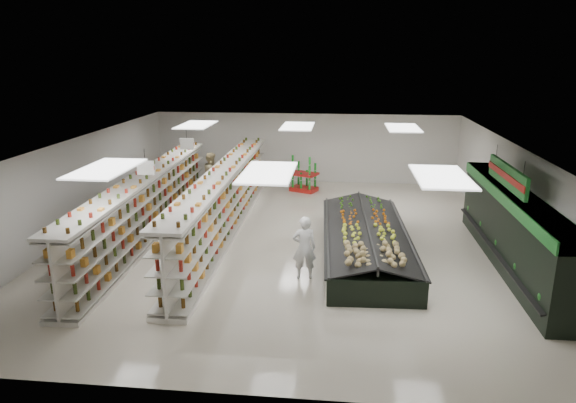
# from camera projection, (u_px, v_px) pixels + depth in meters

# --- Properties ---
(floor) EXTENTS (16.00, 16.00, 0.00)m
(floor) POSITION_uv_depth(u_px,v_px,m) (286.00, 239.00, 16.81)
(floor) COLOR beige
(floor) RESTS_ON ground
(ceiling) EXTENTS (14.00, 16.00, 0.02)m
(ceiling) POSITION_uv_depth(u_px,v_px,m) (286.00, 143.00, 15.92)
(ceiling) COLOR white
(ceiling) RESTS_ON wall_back
(wall_back) EXTENTS (14.00, 0.02, 3.20)m
(wall_back) POSITION_uv_depth(u_px,v_px,m) (305.00, 148.00, 24.01)
(wall_back) COLOR silver
(wall_back) RESTS_ON floor
(wall_front) EXTENTS (14.00, 0.02, 3.20)m
(wall_front) POSITION_uv_depth(u_px,v_px,m) (236.00, 314.00, 8.72)
(wall_front) COLOR silver
(wall_front) RESTS_ON floor
(wall_left) EXTENTS (0.02, 16.00, 3.20)m
(wall_left) POSITION_uv_depth(u_px,v_px,m) (78.00, 187.00, 17.07)
(wall_left) COLOR silver
(wall_left) RESTS_ON floor
(wall_right) EXTENTS (0.02, 16.00, 3.20)m
(wall_right) POSITION_uv_depth(u_px,v_px,m) (514.00, 199.00, 15.66)
(wall_right) COLOR silver
(wall_right) RESTS_ON floor
(produce_wall_case) EXTENTS (0.93, 8.00, 2.20)m
(produce_wall_case) POSITION_uv_depth(u_px,v_px,m) (512.00, 225.00, 14.37)
(produce_wall_case) COLOR black
(produce_wall_case) RESTS_ON floor
(aisle_sign_near) EXTENTS (0.52, 0.06, 0.75)m
(aisle_sign_near) POSITION_uv_depth(u_px,v_px,m) (145.00, 168.00, 14.52)
(aisle_sign_near) COLOR white
(aisle_sign_near) RESTS_ON ceiling
(aisle_sign_far) EXTENTS (0.52, 0.06, 0.75)m
(aisle_sign_far) POSITION_uv_depth(u_px,v_px,m) (187.00, 144.00, 18.34)
(aisle_sign_far) COLOR white
(aisle_sign_far) RESTS_ON ceiling
(hortifruti_banner) EXTENTS (0.12, 3.20, 0.95)m
(hortifruti_banner) POSITION_uv_depth(u_px,v_px,m) (507.00, 176.00, 14.01)
(hortifruti_banner) COLOR #20782B
(hortifruti_banner) RESTS_ON ceiling
(gondola_left) EXTENTS (1.25, 12.06, 2.09)m
(gondola_left) POSITION_uv_depth(u_px,v_px,m) (147.00, 208.00, 16.91)
(gondola_left) COLOR white
(gondola_left) RESTS_ON floor
(gondola_center) EXTENTS (1.06, 12.56, 2.17)m
(gondola_center) POSITION_uv_depth(u_px,v_px,m) (225.00, 204.00, 17.27)
(gondola_center) COLOR white
(gondola_center) RESTS_ON floor
(produce_island) EXTENTS (2.80, 7.07, 1.04)m
(produce_island) POSITION_uv_depth(u_px,v_px,m) (366.00, 239.00, 15.49)
(produce_island) COLOR black
(produce_island) RESTS_ON floor
(soda_endcap) EXTENTS (1.36, 1.17, 1.47)m
(soda_endcap) POSITION_uv_depth(u_px,v_px,m) (304.00, 175.00, 22.51)
(soda_endcap) COLOR red
(soda_endcap) RESTS_ON floor
(shopper_main) EXTENTS (0.70, 0.52, 1.76)m
(shopper_main) POSITION_uv_depth(u_px,v_px,m) (304.00, 248.00, 13.68)
(shopper_main) COLOR white
(shopper_main) RESTS_ON floor
(shopper_background) EXTENTS (0.58, 0.92, 1.87)m
(shopper_background) POSITION_uv_depth(u_px,v_px,m) (212.00, 174.00, 21.70)
(shopper_background) COLOR #97845C
(shopper_background) RESTS_ON floor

